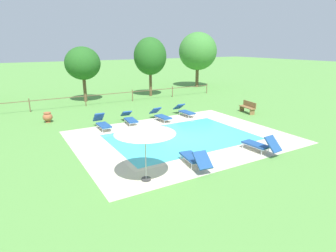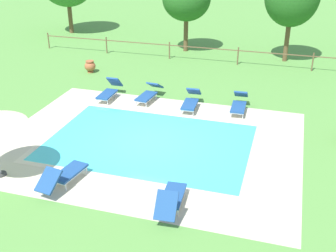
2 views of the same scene
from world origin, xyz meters
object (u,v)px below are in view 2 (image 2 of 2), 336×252
at_px(sun_lounger_north_near_steps, 191,101).
at_px(sun_lounger_north_far, 109,91).
at_px(sun_lounger_south_end, 149,93).
at_px(sun_lounger_south_far, 239,103).
at_px(sun_lounger_north_end, 171,198).
at_px(terracotta_urn_near_fence, 90,66).
at_px(sun_lounger_north_mid, 64,175).

height_order(sun_lounger_north_near_steps, sun_lounger_north_far, sun_lounger_north_far).
bearing_deg(sun_lounger_south_end, sun_lounger_north_far, -171.54).
height_order(sun_lounger_south_far, sun_lounger_south_end, sun_lounger_south_far).
bearing_deg(sun_lounger_north_end, sun_lounger_south_end, 113.46).
relative_size(sun_lounger_north_far, sun_lounger_south_end, 0.92).
distance_m(sun_lounger_south_far, terracotta_urn_near_fence, 9.31).
relative_size(sun_lounger_north_mid, sun_lounger_south_end, 0.99).
relative_size(sun_lounger_north_far, sun_lounger_north_end, 0.99).
relative_size(sun_lounger_north_mid, sun_lounger_south_far, 1.01).
xyz_separation_m(sun_lounger_north_mid, terracotta_urn_near_fence, (-4.29, 10.58, -0.01)).
xyz_separation_m(sun_lounger_north_near_steps, terracotta_urn_near_fence, (-6.67, 3.35, -0.01)).
bearing_deg(sun_lounger_north_near_steps, sun_lounger_south_far, 8.25).
distance_m(sun_lounger_north_end, terracotta_urn_near_fence, 13.44).
height_order(sun_lounger_north_mid, sun_lounger_south_far, sun_lounger_north_mid).
xyz_separation_m(sun_lounger_south_far, terracotta_urn_near_fence, (-8.80, 3.04, -0.00)).
xyz_separation_m(sun_lounger_north_near_steps, sun_lounger_south_end, (-2.13, 0.34, -0.01)).
bearing_deg(sun_lounger_north_end, sun_lounger_north_far, 125.04).
xyz_separation_m(sun_lounger_north_mid, sun_lounger_north_end, (3.65, -0.27, 0.02)).
xyz_separation_m(sun_lounger_north_near_steps, sun_lounger_north_far, (-4.03, 0.06, 0.01)).
height_order(sun_lounger_north_end, sun_lounger_south_far, sun_lounger_north_end).
xyz_separation_m(sun_lounger_north_far, sun_lounger_south_far, (6.16, 0.25, -0.02)).
height_order(sun_lounger_north_far, terracotta_urn_near_fence, sun_lounger_north_far).
height_order(sun_lounger_north_far, sun_lounger_north_end, sun_lounger_north_end).
distance_m(sun_lounger_north_near_steps, sun_lounger_north_end, 7.60).
bearing_deg(sun_lounger_north_end, sun_lounger_south_far, 83.70).
xyz_separation_m(sun_lounger_south_end, terracotta_urn_near_fence, (-4.54, 3.01, 0.00)).
relative_size(sun_lounger_north_near_steps, terracotta_urn_near_fence, 3.02).
distance_m(sun_lounger_north_mid, sun_lounger_north_end, 3.66).
relative_size(sun_lounger_north_near_steps, sun_lounger_south_far, 1.00).
height_order(sun_lounger_north_near_steps, sun_lounger_north_end, sun_lounger_north_end).
xyz_separation_m(sun_lounger_north_far, sun_lounger_south_end, (1.90, 0.28, -0.02)).
xyz_separation_m(sun_lounger_north_end, sun_lounger_south_far, (0.86, 7.81, -0.02)).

